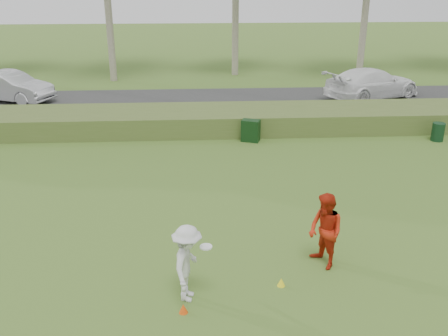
{
  "coord_description": "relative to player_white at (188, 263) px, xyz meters",
  "views": [
    {
      "loc": [
        -0.82,
        -9.53,
        6.71
      ],
      "look_at": [
        0.0,
        4.0,
        1.3
      ],
      "focal_mm": 40.0,
      "sensor_mm": 36.0,
      "label": 1
    }
  ],
  "objects": [
    {
      "name": "player_red",
      "position": [
        3.26,
        1.11,
        0.06
      ],
      "size": [
        1.01,
        1.12,
        1.87
      ],
      "primitive_type": "imported",
      "rotation": [
        0.0,
        0.0,
        -1.17
      ],
      "color": "red",
      "rests_on": "ground"
    },
    {
      "name": "utility_cabinet",
      "position": [
        2.54,
        10.63,
        -0.42
      ],
      "size": [
        0.85,
        0.69,
        0.92
      ],
      "primitive_type": "cube",
      "rotation": [
        0.0,
        0.0,
        -0.37
      ],
      "color": "black",
      "rests_on": "ground"
    },
    {
      "name": "car_right",
      "position": [
        10.04,
        17.53,
        -0.0
      ],
      "size": [
        6.09,
        4.46,
        1.64
      ],
      "primitive_type": "imported",
      "rotation": [
        0.0,
        0.0,
        2.01
      ],
      "color": "white",
      "rests_on": "park_road"
    },
    {
      "name": "reed_strip",
      "position": [
        1.05,
        12.39,
        -0.43
      ],
      "size": [
        80.0,
        3.0,
        0.9
      ],
      "primitive_type": "cube",
      "color": "#465E25",
      "rests_on": "ground"
    },
    {
      "name": "car_mid",
      "position": [
        -9.69,
        18.02,
        -0.03
      ],
      "size": [
        5.09,
        3.42,
        1.59
      ],
      "primitive_type": "imported",
      "rotation": [
        0.0,
        0.0,
        1.17
      ],
      "color": "silver",
      "rests_on": "park_road"
    },
    {
      "name": "cone_yellow",
      "position": [
        2.1,
        0.32,
        -0.78
      ],
      "size": [
        0.18,
        0.18,
        0.2
      ],
      "primitive_type": "cone",
      "color": "yellow",
      "rests_on": "ground"
    },
    {
      "name": "ground",
      "position": [
        1.05,
        0.39,
        -0.88
      ],
      "size": [
        120.0,
        120.0,
        0.0
      ],
      "primitive_type": "plane",
      "color": "#3E6321",
      "rests_on": "ground"
    },
    {
      "name": "trash_bin",
      "position": [
        10.38,
        10.21,
        -0.5
      ],
      "size": [
        0.53,
        0.53,
        0.77
      ],
      "primitive_type": "cylinder",
      "rotation": [
        0.0,
        0.0,
        0.03
      ],
      "color": "black",
      "rests_on": "ground"
    },
    {
      "name": "cone_orange",
      "position": [
        -0.1,
        -0.51,
        -0.78
      ],
      "size": [
        0.19,
        0.19,
        0.21
      ],
      "primitive_type": "cone",
      "color": "#EF4C0C",
      "rests_on": "ground"
    },
    {
      "name": "park_road",
      "position": [
        1.05,
        17.39,
        -0.85
      ],
      "size": [
        80.0,
        6.0,
        0.06
      ],
      "primitive_type": "cube",
      "color": "#2D2D2D",
      "rests_on": "ground"
    },
    {
      "name": "player_white",
      "position": [
        0.0,
        0.0,
        0.0
      ],
      "size": [
        0.97,
        1.25,
        1.76
      ],
      "rotation": [
        0.0,
        0.0,
        1.36
      ],
      "color": "silver",
      "rests_on": "ground"
    }
  ]
}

